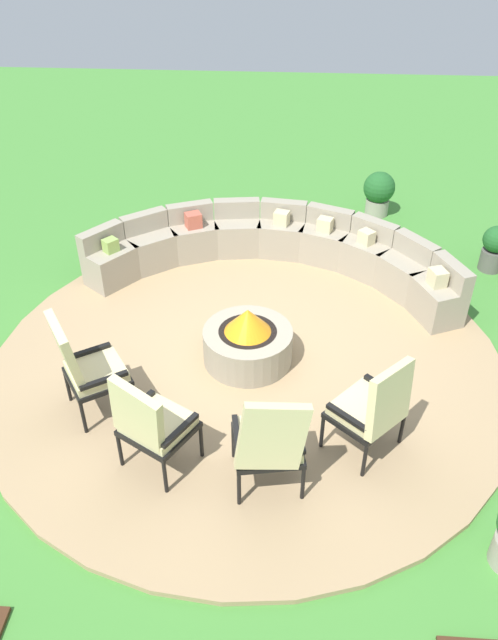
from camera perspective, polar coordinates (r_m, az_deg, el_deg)
The scene contains 10 objects.
ground_plane at distance 6.91m, azimuth -0.11°, elevation -3.99°, with size 24.00×24.00×0.00m, color #478C38.
patio_circle at distance 6.89m, azimuth -0.11°, elevation -3.80°, with size 5.62×5.62×0.06m, color tan.
fire_pit at distance 6.71m, azimuth -0.12°, elevation -1.94°, with size 0.97×0.97×0.67m.
curved_stone_bench at distance 8.24m, azimuth 2.52°, elevation 6.34°, with size 4.74×2.05×0.72m.
lounge_chair_front_left at distance 6.10m, azimuth -14.80°, elevation -4.05°, with size 0.77×0.79×1.17m.
lounge_chair_front_right at distance 5.45m, azimuth -9.02°, elevation -9.26°, with size 0.76×0.78×1.10m.
lounge_chair_back_left at distance 5.24m, azimuth 1.87°, elevation -10.97°, with size 0.69×0.67×1.13m.
lounge_chair_back_right at distance 5.65m, azimuth 11.41°, elevation -7.75°, with size 0.79×0.83×1.06m.
potted_plant_3 at distance 8.98m, azimuth 21.61°, elevation 6.24°, with size 0.36×0.36×0.64m.
potted_plant_4 at distance 10.02m, azimuth 11.82°, elevation 11.46°, with size 0.48×0.48×0.69m.
Camera 1 is at (0.37, -5.26, 4.47)m, focal length 34.88 mm.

